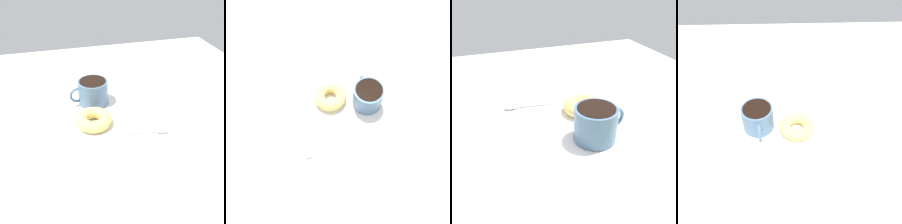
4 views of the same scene
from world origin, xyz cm
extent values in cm
cube|color=beige|center=(0.00, 0.00, -1.00)|extent=(120.00, 120.00, 2.00)
cube|color=white|center=(2.57, -1.26, 0.15)|extent=(31.91, 31.91, 0.30)
cylinder|color=slate|center=(6.25, -10.94, 4.09)|extent=(9.39, 9.39, 7.58)
cylinder|color=black|center=(6.25, -10.94, 7.68)|extent=(8.19, 8.19, 0.60)
torus|color=slate|center=(11.32, -10.22, 4.09)|extent=(5.22, 1.61, 5.14)
torus|color=#E5C66B|center=(8.39, 0.64, 1.99)|extent=(10.27, 10.27, 3.38)
ellipsoid|color=silver|center=(-9.00, 8.42, 0.75)|extent=(3.89, 2.87, 0.90)
cylinder|color=silver|center=(-3.03, 7.59, 0.58)|extent=(10.03, 1.93, 0.56)
camera|label=1|loc=(17.36, 56.07, 44.46)|focal=40.00mm
camera|label=2|loc=(-31.59, 2.14, 71.16)|focal=40.00mm
camera|label=3|loc=(-15.14, -50.63, 33.65)|focal=40.00mm
camera|label=4|loc=(56.41, -3.09, 58.54)|focal=40.00mm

